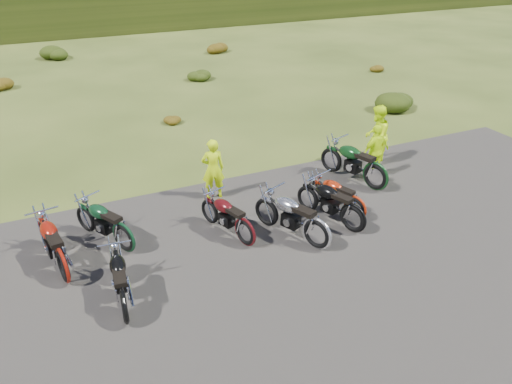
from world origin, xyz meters
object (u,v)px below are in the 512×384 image
motorcycle_3 (316,249)px  motorcycle_7 (374,190)px  person_middle (213,170)px  motorcycle_0 (127,321)px

motorcycle_3 → motorcycle_7: (2.95, 1.81, 0.00)m
motorcycle_3 → motorcycle_7: 3.46m
motorcycle_7 → person_middle: (-4.20, 1.47, 0.83)m
motorcycle_0 → person_middle: 5.06m
person_middle → motorcycle_3: bearing=120.8°
motorcycle_7 → person_middle: person_middle is taller
motorcycle_0 → motorcycle_7: 7.75m
person_middle → motorcycle_0: bearing=60.5°
motorcycle_3 → motorcycle_7: bearing=-82.1°
motorcycle_3 → person_middle: bearing=-2.8°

